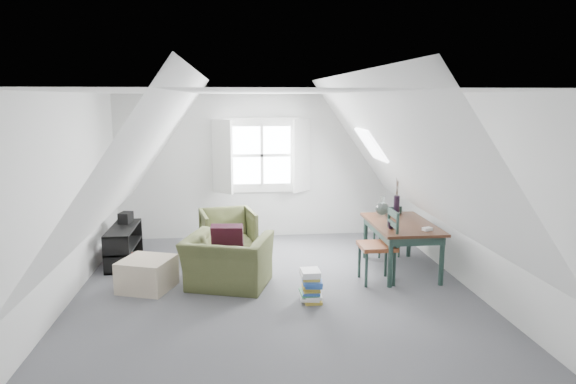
{
  "coord_description": "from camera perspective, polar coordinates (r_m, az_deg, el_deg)",
  "views": [
    {
      "loc": [
        -0.51,
        -6.15,
        2.43
      ],
      "look_at": [
        0.23,
        0.6,
        1.18
      ],
      "focal_mm": 32.0,
      "sensor_mm": 36.0,
      "label": 1
    }
  ],
  "objects": [
    {
      "name": "throw_pillow",
      "position": [
        6.83,
        -6.75,
        -5.23
      ],
      "size": [
        0.44,
        0.28,
        0.43
      ],
      "primitive_type": "cube",
      "rotation": [
        0.31,
        0.0,
        -0.1
      ],
      "color": "#340E1D",
      "rests_on": "armchair_near"
    },
    {
      "name": "wall_front",
      "position": [
        3.64,
        2.24,
        -8.56
      ],
      "size": [
        5.0,
        0.0,
        5.0
      ],
      "primitive_type": "plane",
      "rotation": [
        -1.57,
        0.0,
        0.0
      ],
      "color": "silver",
      "rests_on": "ground"
    },
    {
      "name": "slope_left",
      "position": [
        6.27,
        -15.76,
        4.01
      ],
      "size": [
        3.19,
        5.5,
        4.48
      ],
      "primitive_type": "plane",
      "rotation": [
        0.0,
        2.19,
        0.0
      ],
      "color": "white",
      "rests_on": "wall_left"
    },
    {
      "name": "skylight",
      "position": [
        7.76,
        9.23,
        5.21
      ],
      "size": [
        0.35,
        0.75,
        0.47
      ],
      "primitive_type": "cube",
      "rotation": [
        0.0,
        0.95,
        0.0
      ],
      "color": "white",
      "rests_on": "slope_right"
    },
    {
      "name": "dining_chair_far",
      "position": [
        8.14,
        10.99,
        -4.07
      ],
      "size": [
        0.38,
        0.38,
        0.81
      ],
      "rotation": [
        0.0,
        0.0,
        2.76
      ],
      "color": "brown",
      "rests_on": "floor"
    },
    {
      "name": "demijohn",
      "position": [
        7.75,
        10.43,
        -1.76
      ],
      "size": [
        0.21,
        0.21,
        0.29
      ],
      "rotation": [
        0.0,
        0.0,
        0.02
      ],
      "color": "silver",
      "rests_on": "dining_table"
    },
    {
      "name": "magazine_stack",
      "position": [
        6.3,
        2.61,
        -10.38
      ],
      "size": [
        0.29,
        0.35,
        0.39
      ],
      "rotation": [
        0.0,
        0.0,
        0.01
      ],
      "color": "#B29933",
      "rests_on": "floor"
    },
    {
      "name": "vase_twigs",
      "position": [
        7.91,
        11.97,
        -1.3
      ],
      "size": [
        0.09,
        0.1,
        0.7
      ],
      "rotation": [
        0.0,
        0.0,
        -0.36
      ],
      "color": "black",
      "rests_on": "dining_table"
    },
    {
      "name": "ottoman",
      "position": [
        6.92,
        -15.38,
        -8.78
      ],
      "size": [
        0.77,
        0.77,
        0.4
      ],
      "primitive_type": "cube",
      "rotation": [
        0.0,
        0.0,
        -0.34
      ],
      "color": "tan",
      "rests_on": "floor"
    },
    {
      "name": "dormer_window",
      "position": [
        8.9,
        -2.91,
        4.07
      ],
      "size": [
        1.71,
        0.35,
        1.3
      ],
      "color": "white",
      "rests_on": "wall_back"
    },
    {
      "name": "paper_box",
      "position": [
        7.06,
        15.22,
        -3.99
      ],
      "size": [
        0.14,
        0.12,
        0.04
      ],
      "primitive_type": "cube",
      "rotation": [
        0.0,
        0.0,
        0.38
      ],
      "color": "white",
      "rests_on": "dining_table"
    },
    {
      "name": "slope_right",
      "position": [
        6.52,
        12.27,
        4.4
      ],
      "size": [
        3.19,
        5.5,
        4.48
      ],
      "primitive_type": "plane",
      "rotation": [
        0.0,
        -2.19,
        0.0
      ],
      "color": "white",
      "rests_on": "wall_right"
    },
    {
      "name": "dining_chair_near",
      "position": [
        6.96,
        10.18,
        -5.79
      ],
      "size": [
        0.46,
        0.46,
        0.98
      ],
      "rotation": [
        0.0,
        0.0,
        -1.58
      ],
      "color": "brown",
      "rests_on": "floor"
    },
    {
      "name": "armchair_far",
      "position": [
        8.11,
        -6.63,
        -7.1
      ],
      "size": [
        0.93,
        0.94,
        0.74
      ],
      "primitive_type": "imported",
      "rotation": [
        0.0,
        0.0,
        0.18
      ],
      "color": "#424724",
      "rests_on": "floor"
    },
    {
      "name": "cup",
      "position": [
        7.05,
        11.36,
        -4.0
      ],
      "size": [
        0.12,
        0.12,
        0.09
      ],
      "primitive_type": "imported",
      "rotation": [
        0.0,
        0.0,
        -0.2
      ],
      "color": "black",
      "rests_on": "dining_table"
    },
    {
      "name": "wall_left",
      "position": [
        6.57,
        -23.73,
        -0.84
      ],
      "size": [
        0.0,
        5.5,
        5.5
      ],
      "primitive_type": "plane",
      "rotation": [
        1.57,
        0.0,
        1.57
      ],
      "color": "silver",
      "rests_on": "ground"
    },
    {
      "name": "armchair_near",
      "position": [
        6.88,
        -6.65,
        -10.36
      ],
      "size": [
        1.27,
        1.19,
        0.68
      ],
      "primitive_type": "imported",
      "rotation": [
        0.0,
        0.0,
        2.83
      ],
      "color": "#424724",
      "rests_on": "floor"
    },
    {
      "name": "ceiling",
      "position": [
        6.17,
        -1.5,
        11.04
      ],
      "size": [
        5.5,
        5.5,
        0.0
      ],
      "primitive_type": "plane",
      "rotation": [
        3.14,
        0.0,
        0.0
      ],
      "color": "white",
      "rests_on": "wall_back"
    },
    {
      "name": "floor",
      "position": [
        6.64,
        -1.4,
        -11.09
      ],
      "size": [
        5.5,
        5.5,
        0.0
      ],
      "primitive_type": "plane",
      "color": "#4D4D51",
      "rests_on": "ground"
    },
    {
      "name": "dining_table",
      "position": [
        7.43,
        12.48,
        -4.05
      ],
      "size": [
        0.84,
        1.4,
        0.7
      ],
      "rotation": [
        0.0,
        0.0,
        -0.09
      ],
      "color": "#35190D",
      "rests_on": "floor"
    },
    {
      "name": "wall_back",
      "position": [
        9.0,
        -2.93,
        2.86
      ],
      "size": [
        5.0,
        0.0,
        5.0
      ],
      "primitive_type": "plane",
      "rotation": [
        1.57,
        0.0,
        0.0
      ],
      "color": "silver",
      "rests_on": "ground"
    },
    {
      "name": "electronics_box",
      "position": [
        8.2,
        -17.58,
        -2.78
      ],
      "size": [
        0.21,
        0.26,
        0.18
      ],
      "primitive_type": "cube",
      "rotation": [
        0.0,
        0.0,
        -0.23
      ],
      "color": "black",
      "rests_on": "media_shelf"
    },
    {
      "name": "media_shelf",
      "position": [
        8.02,
        -17.83,
        -5.89
      ],
      "size": [
        0.36,
        1.08,
        0.55
      ],
      "rotation": [
        0.0,
        0.0,
        -0.08
      ],
      "color": "black",
      "rests_on": "floor"
    },
    {
      "name": "wall_right",
      "position": [
        6.95,
        19.55,
        0.02
      ],
      "size": [
        0.0,
        5.5,
        5.5
      ],
      "primitive_type": "plane",
      "rotation": [
        1.57,
        0.0,
        -1.57
      ],
      "color": "silver",
      "rests_on": "ground"
    }
  ]
}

